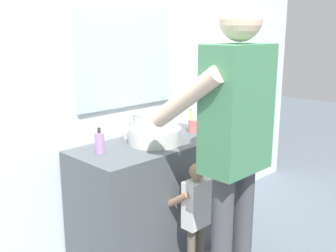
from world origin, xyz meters
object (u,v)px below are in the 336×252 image
Objects in this scene: soap_bottle at (100,143)px; adult_parent at (234,128)px; child_toddler at (195,210)px; toothbrush_cup at (193,125)px.

adult_parent is at bearing -61.59° from soap_bottle.
child_toddler is 0.66m from adult_parent.
adult_parent reaches higher than soap_bottle.
soap_bottle is 0.09× the size of adult_parent.
adult_parent is (0.00, -0.28, 0.60)m from child_toddler.
toothbrush_cup is 1.25× the size of soap_bottle.
toothbrush_cup reaches higher than child_toddler.
soap_bottle reaches higher than child_toddler.
soap_bottle is at bearing 130.43° from child_toddler.
adult_parent is (0.40, -0.74, 0.16)m from soap_bottle.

